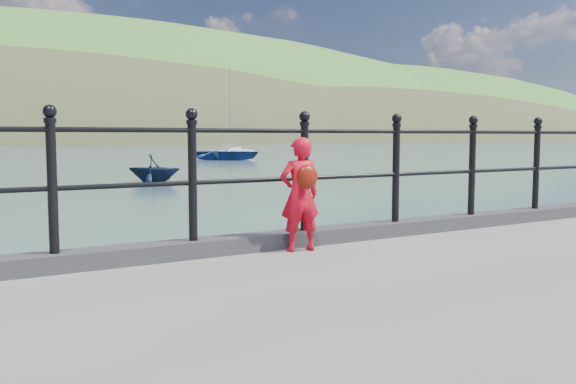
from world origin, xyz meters
TOP-DOWN VIEW (x-y plane):
  - ground at (0.00, 0.00)m, footprint 600.00×600.00m
  - kerb at (0.00, -0.15)m, footprint 60.00×0.30m
  - railing at (0.00, -0.15)m, footprint 18.11×0.11m
  - far_shore at (38.34, 239.41)m, footprint 830.00×200.00m
  - child at (0.38, -0.42)m, footprint 0.43×0.34m
  - launch_blue at (21.18, 44.98)m, footprint 7.18×7.42m
  - launch_navy at (6.50, 22.00)m, footprint 3.26×3.22m
  - sailboat_far at (25.75, 54.05)m, footprint 6.89×5.02m

SIDE VIEW (x-z plane):
  - far_shore at x=38.34m, z-range -100.57..55.43m
  - ground at x=0.00m, z-range 0.00..0.00m
  - sailboat_far at x=25.75m, z-range -4.52..5.21m
  - launch_blue at x=21.18m, z-range 0.00..1.25m
  - launch_navy at x=6.50m, z-range 0.00..1.30m
  - kerb at x=0.00m, z-range 1.00..1.15m
  - child at x=0.38m, z-range 1.01..2.09m
  - railing at x=0.00m, z-range 1.23..2.42m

